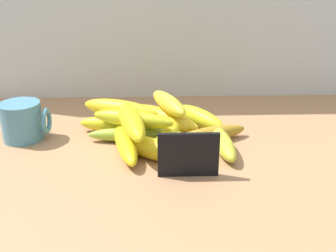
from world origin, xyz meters
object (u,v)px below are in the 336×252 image
Objects in this scene: banana_12 at (133,119)px; banana_9 at (169,135)px; coffee_mug at (23,121)px; banana_13 at (168,103)px; banana_11 at (120,109)px; banana_2 at (151,149)px; banana_3 at (164,118)px; banana_7 at (125,142)px; banana_10 at (131,120)px; banana_6 at (209,135)px; chalkboard_sign at (188,156)px; banana_5 at (223,143)px; banana_4 at (136,135)px; banana_1 at (153,125)px; banana_8 at (123,125)px; banana_0 at (199,117)px.

banana_9 is at bearing -7.43° from banana_12.
coffee_mug is 31.72cm from banana_9.
banana_11 is at bearing -163.10° from banana_13.
banana_2 is 16.91cm from banana_3.
banana_7 is 1.29× the size of banana_13.
banana_9 is 9.35cm from banana_10.
banana_13 is at bearing 16.90° from banana_11.
banana_12 reaches higher than banana_6.
chalkboard_sign is 15.07cm from banana_6.
banana_13 is (31.66, 4.93, 1.99)cm from coffee_mug.
banana_2 is 14.86cm from banana_5.
banana_3 is (-3.80, 23.29, -1.74)cm from chalkboard_sign.
banana_12 is at bearing 162.27° from banana_5.
banana_13 reaches higher than banana_7.
banana_7 is 1.35× the size of banana_9.
banana_4 is 1.34× the size of banana_9.
banana_10 is at bearing -68.03° from banana_11.
coffee_mug is 43.05cm from banana_5.
banana_13 reaches higher than banana_9.
banana_1 is at bearing -140.72° from banana_13.
coffee_mug is at bearing 167.86° from banana_10.
banana_4 is at bearing 74.51° from banana_10.
banana_4 is (-3.34, 8.24, -0.50)cm from banana_2.
banana_8 is 1.25× the size of banana_13.
banana_4 is at bearing -54.71° from banana_8.
banana_12 reaches higher than banana_3.
banana_8 is (-6.79, -0.02, -0.08)cm from banana_1.
banana_10 is at bearing -143.72° from banana_0.
chalkboard_sign is 0.69× the size of banana_2.
banana_9 is at bearing -129.56° from banana_0.
banana_10 reaches higher than banana_9.
chalkboard_sign is 18.76cm from banana_12.
banana_10 is at bearing -105.49° from banana_4.
banana_1 is 5.74cm from banana_4.
banana_11 is 4.58cm from banana_12.
banana_12 is at bearing -139.77° from banana_13.
banana_7 is at bearing -115.03° from banana_4.
banana_2 is 6.66cm from banana_7.
banana_0 is 1.00× the size of banana_2.
chalkboard_sign is 0.55× the size of banana_10.
banana_7 is at bearing -122.92° from banana_3.
banana_6 is 8.47cm from banana_9.
banana_9 is (31.51, -2.74, -2.46)cm from coffee_mug.
banana_4 is at bearing -130.81° from banana_1.
banana_5 is 4.96cm from banana_6.
banana_0 is 0.88× the size of banana_6.
banana_13 is at bearing 40.23° from banana_12.
banana_13 reaches higher than banana_4.
banana_4 is at bearing -5.35° from coffee_mug.
banana_7 is (-17.54, -3.21, 0.25)cm from banana_6.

